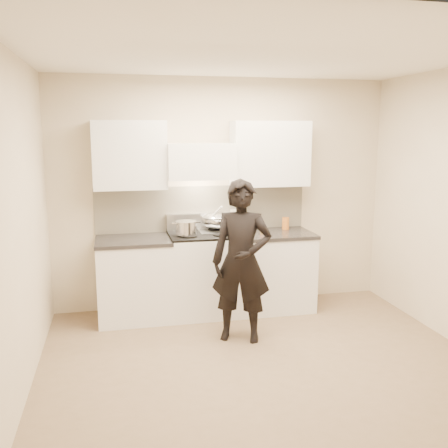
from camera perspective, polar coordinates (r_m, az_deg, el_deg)
The scene contains 11 objects.
ground_plane at distance 4.71m, azimuth 4.53°, elevation -15.75°, with size 4.00×4.00×0.00m, color #7D664E.
room_shell at distance 4.59m, azimuth 2.79°, elevation 4.46°, with size 4.04×3.54×2.70m.
stove at distance 5.77m, azimuth -2.40°, elevation -5.64°, with size 0.76×0.65×0.96m.
counter_right at distance 5.97m, azimuth 5.51°, elevation -5.27°, with size 0.92×0.67×0.92m.
counter_left at distance 5.70m, azimuth -10.20°, elevation -6.17°, with size 0.82×0.67×0.92m.
wok at distance 5.81m, azimuth -0.76°, elevation 0.45°, with size 0.39×0.47×0.31m.
stock_pot at distance 5.52m, azimuth -4.33°, elevation -0.43°, with size 0.32×0.24×0.15m.
utensil_crock at distance 5.99m, azimuth 2.29°, elevation 0.33°, with size 0.12×0.12×0.33m.
spice_jar at distance 6.00m, azimuth 4.34°, elevation -0.20°, with size 0.04×0.04×0.09m.
oil_glass at distance 6.05m, azimuth 7.05°, elevation 0.08°, with size 0.08×0.08×0.14m.
person at distance 4.96m, azimuth 2.01°, elevation -4.28°, with size 0.59×0.39×1.63m, color black.
Camera 1 is at (-1.25, -4.03, 2.09)m, focal length 40.00 mm.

